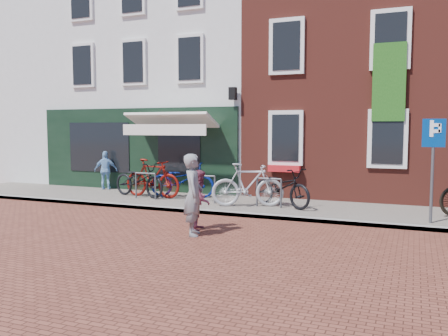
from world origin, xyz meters
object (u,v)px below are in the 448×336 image
at_px(parking_sign, 433,152).
at_px(bicycle_1, 152,178).
at_px(boy, 200,200).
at_px(bicycle_0, 139,180).
at_px(woman, 193,195).
at_px(bicycle_4, 282,187).
at_px(bicycle_3, 248,185).
at_px(bicycle_2, 182,180).
at_px(cafe_person, 106,170).

bearing_deg(parking_sign, bicycle_1, 172.68).
distance_m(boy, bicycle_1, 4.61).
bearing_deg(parking_sign, bicycle_0, 173.44).
bearing_deg(bicycle_0, woman, -121.09).
distance_m(boy, bicycle_0, 4.90).
height_order(woman, bicycle_4, woman).
bearing_deg(bicycle_4, bicycle_3, 140.29).
relative_size(boy, bicycle_2, 0.65).
relative_size(cafe_person, bicycle_3, 0.68).
xyz_separation_m(boy, bicycle_0, (-3.68, 3.24, -0.03)).
distance_m(parking_sign, bicycle_4, 4.09).
relative_size(woman, boy, 1.29).
bearing_deg(bicycle_4, parking_sign, -74.44).
bearing_deg(parking_sign, bicycle_2, 168.75).
xyz_separation_m(boy, bicycle_4, (1.06, 3.15, -0.03)).
relative_size(cafe_person, bicycle_2, 0.66).
height_order(cafe_person, bicycle_0, cafe_person).
bearing_deg(boy, bicycle_0, 37.99).
height_order(woman, cafe_person, woman).
xyz_separation_m(woman, bicycle_4, (0.94, 3.72, -0.23)).
bearing_deg(bicycle_1, boy, -131.05).
xyz_separation_m(cafe_person, bicycle_1, (2.54, -1.03, -0.08)).
bearing_deg(bicycle_2, parking_sign, -112.79).
bearing_deg(bicycle_3, bicycle_1, 60.26).
height_order(woman, bicycle_0, woman).
bearing_deg(parking_sign, bicycle_4, 166.80).
distance_m(woman, bicycle_4, 3.84).
distance_m(bicycle_0, bicycle_2, 1.40).
bearing_deg(bicycle_2, bicycle_0, 97.52).
distance_m(bicycle_2, bicycle_3, 2.68).
height_order(woman, bicycle_2, woman).
xyz_separation_m(woman, cafe_person, (-5.88, 4.90, -0.09)).
xyz_separation_m(boy, cafe_person, (-5.76, 4.33, 0.10)).
relative_size(parking_sign, bicycle_1, 1.19).
bearing_deg(bicycle_1, woman, -134.56).
distance_m(bicycle_1, bicycle_2, 0.96).
bearing_deg(bicycle_1, bicycle_4, -87.34).
relative_size(parking_sign, cafe_person, 1.76).
xyz_separation_m(parking_sign, bicycle_0, (-8.56, 0.98, -1.11)).
height_order(boy, bicycle_1, boy).
bearing_deg(bicycle_4, woman, -165.46).
distance_m(bicycle_0, bicycle_4, 4.74).
distance_m(bicycle_2, bicycle_4, 3.46).
xyz_separation_m(bicycle_2, bicycle_3, (2.53, -0.89, 0.06)).
relative_size(woman, bicycle_2, 0.84).
bearing_deg(bicycle_2, bicycle_1, 103.18).
distance_m(parking_sign, boy, 5.49).
relative_size(woman, bicycle_1, 0.87).
bearing_deg(bicycle_2, cafe_person, 67.89).
bearing_deg(boy, bicycle_4, -29.23).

